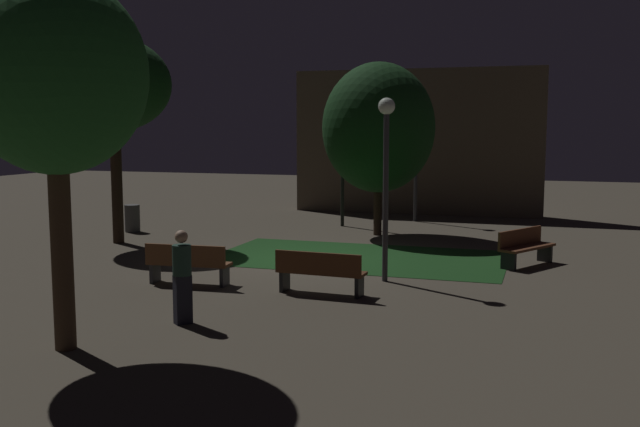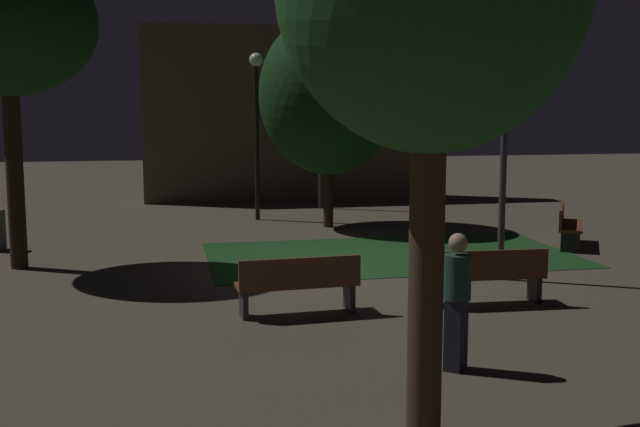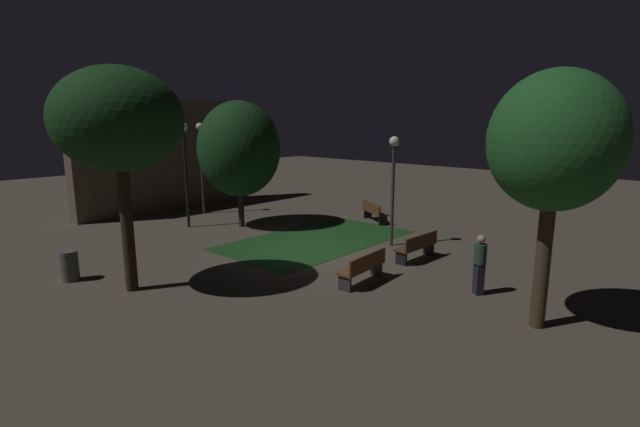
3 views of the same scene
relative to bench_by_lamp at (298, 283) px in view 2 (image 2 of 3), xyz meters
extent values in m
plane|color=#4C4438|center=(1.47, 3.42, -0.48)|extent=(60.00, 60.00, 0.00)
cube|color=#194219|center=(2.64, 4.20, -0.48)|extent=(7.40, 4.23, 0.01)
cube|color=brown|center=(0.00, 0.07, -0.03)|extent=(1.83, 0.60, 0.06)
cube|color=brown|center=(0.01, -0.13, 0.20)|extent=(1.80, 0.18, 0.40)
cube|color=#2D2D33|center=(-0.80, 0.02, -0.27)|extent=(0.11, 0.39, 0.42)
cube|color=#2D2D33|center=(0.79, 0.13, -0.27)|extent=(0.11, 0.39, 0.42)
cube|color=#512D19|center=(2.95, 0.07, -0.03)|extent=(1.82, 0.57, 0.06)
cube|color=#512D19|center=(2.94, -0.13, 0.20)|extent=(1.80, 0.15, 0.40)
cube|color=black|center=(2.15, 0.11, -0.27)|extent=(0.10, 0.39, 0.42)
cube|color=black|center=(3.75, 0.04, -0.27)|extent=(0.10, 0.39, 0.42)
cube|color=brown|center=(6.79, 4.39, -0.03)|extent=(1.31, 1.80, 0.06)
cube|color=brown|center=(6.60, 4.50, 0.20)|extent=(0.95, 1.59, 0.40)
cube|color=black|center=(7.18, 5.09, -0.27)|extent=(0.37, 0.26, 0.42)
cube|color=black|center=(6.39, 3.70, -0.27)|extent=(0.37, 0.26, 0.42)
cylinder|color=#2D2116|center=(-4.58, 4.36, 1.34)|extent=(0.32, 0.32, 3.64)
ellipsoid|color=#143816|center=(-4.58, 4.36, 4.05)|extent=(3.24, 3.24, 2.65)
cylinder|color=#2D2116|center=(2.19, 8.15, 0.70)|extent=(0.25, 0.25, 2.36)
ellipsoid|color=#143816|center=(2.19, 8.15, 2.83)|extent=(3.44, 3.44, 3.96)
cylinder|color=#423021|center=(0.37, -4.53, 1.20)|extent=(0.32, 0.32, 3.35)
cylinder|color=#333338|center=(3.90, 1.64, 1.33)|extent=(0.12, 0.12, 3.62)
sphere|color=white|center=(3.90, 1.64, 3.29)|extent=(0.36, 0.36, 0.36)
cylinder|color=black|center=(0.60, 9.73, 1.55)|extent=(0.12, 0.12, 4.06)
sphere|color=white|center=(0.60, 9.73, 3.73)|extent=(0.36, 0.36, 0.36)
cylinder|color=#333338|center=(2.72, 11.71, 1.54)|extent=(0.12, 0.12, 4.03)
sphere|color=#F2EDCC|center=(2.72, 11.71, 3.70)|extent=(0.36, 0.36, 0.36)
cube|color=black|center=(1.37, -2.73, -0.06)|extent=(0.33, 0.34, 0.84)
cylinder|color=#233D33|center=(1.37, -2.73, 0.62)|extent=(0.32, 0.32, 0.52)
sphere|color=tan|center=(1.37, -2.73, 1.02)|extent=(0.22, 0.22, 0.22)
cube|color=brown|center=(2.31, 14.08, 2.27)|extent=(9.49, 0.80, 5.51)
camera|label=1|loc=(7.25, -13.36, 2.85)|focal=40.28mm
camera|label=2|loc=(-1.94, -11.11, 2.59)|focal=44.39mm
camera|label=3|loc=(-10.02, -7.35, 4.05)|focal=25.99mm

